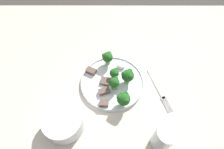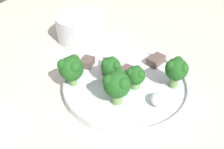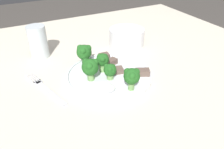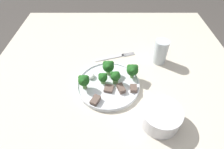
# 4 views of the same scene
# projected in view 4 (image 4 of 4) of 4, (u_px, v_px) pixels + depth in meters

# --- Properties ---
(table) EXTENTS (1.37, 1.18, 0.72)m
(table) POSITION_uv_depth(u_px,v_px,m) (115.00, 97.00, 0.81)
(table) COLOR beige
(table) RESTS_ON ground_plane
(dinner_plate) EXTENTS (0.27, 0.27, 0.02)m
(dinner_plate) POSITION_uv_depth(u_px,v_px,m) (108.00, 84.00, 0.75)
(dinner_plate) COLOR white
(dinner_plate) RESTS_ON table
(fork) EXTENTS (0.08, 0.21, 0.00)m
(fork) POSITION_uv_depth(u_px,v_px,m) (115.00, 57.00, 0.89)
(fork) COLOR silver
(fork) RESTS_ON table
(cream_bowl) EXTENTS (0.14, 0.14, 0.07)m
(cream_bowl) POSITION_uv_depth(u_px,v_px,m) (160.00, 116.00, 0.61)
(cream_bowl) COLOR silver
(cream_bowl) RESTS_ON table
(drinking_glass) EXTENTS (0.07, 0.07, 0.12)m
(drinking_glass) POSITION_uv_depth(u_px,v_px,m) (160.00, 53.00, 0.83)
(drinking_glass) COLOR silver
(drinking_glass) RESTS_ON table
(broccoli_floret_near_rim_left) EXTENTS (0.04, 0.04, 0.05)m
(broccoli_floret_near_rim_left) POSITION_uv_depth(u_px,v_px,m) (103.00, 78.00, 0.73)
(broccoli_floret_near_rim_left) COLOR #709E56
(broccoli_floret_near_rim_left) RESTS_ON dinner_plate
(broccoli_floret_center_left) EXTENTS (0.04, 0.04, 0.06)m
(broccoli_floret_center_left) POSITION_uv_depth(u_px,v_px,m) (115.00, 76.00, 0.72)
(broccoli_floret_center_left) COLOR #709E56
(broccoli_floret_center_left) RESTS_ON dinner_plate
(broccoli_floret_back_left) EXTENTS (0.05, 0.05, 0.07)m
(broccoli_floret_back_left) POSITION_uv_depth(u_px,v_px,m) (132.00, 70.00, 0.74)
(broccoli_floret_back_left) COLOR #709E56
(broccoli_floret_back_left) RESTS_ON dinner_plate
(broccoli_floret_front_left) EXTENTS (0.05, 0.05, 0.07)m
(broccoli_floret_front_left) POSITION_uv_depth(u_px,v_px,m) (108.00, 66.00, 0.76)
(broccoli_floret_front_left) COLOR #709E56
(broccoli_floret_front_left) RESTS_ON dinner_plate
(broccoli_floret_center_back) EXTENTS (0.05, 0.05, 0.07)m
(broccoli_floret_center_back) POSITION_uv_depth(u_px,v_px,m) (84.00, 81.00, 0.70)
(broccoli_floret_center_back) COLOR #709E56
(broccoli_floret_center_back) RESTS_ON dinner_plate
(meat_slice_front_slice) EXTENTS (0.04, 0.04, 0.01)m
(meat_slice_front_slice) POSITION_uv_depth(u_px,v_px,m) (109.00, 88.00, 0.72)
(meat_slice_front_slice) COLOR brown
(meat_slice_front_slice) RESTS_ON dinner_plate
(meat_slice_middle_slice) EXTENTS (0.05, 0.04, 0.02)m
(meat_slice_middle_slice) POSITION_uv_depth(u_px,v_px,m) (121.00, 88.00, 0.71)
(meat_slice_middle_slice) COLOR brown
(meat_slice_middle_slice) RESTS_ON dinner_plate
(meat_slice_rear_slice) EXTENTS (0.05, 0.04, 0.02)m
(meat_slice_rear_slice) POSITION_uv_depth(u_px,v_px,m) (95.00, 100.00, 0.67)
(meat_slice_rear_slice) COLOR brown
(meat_slice_rear_slice) RESTS_ON dinner_plate
(meat_slice_edge_slice) EXTENTS (0.04, 0.03, 0.02)m
(meat_slice_edge_slice) POSITION_uv_depth(u_px,v_px,m) (134.00, 88.00, 0.71)
(meat_slice_edge_slice) COLOR brown
(meat_slice_edge_slice) RESTS_ON dinner_plate
(sauce_dollop) EXTENTS (0.04, 0.03, 0.02)m
(sauce_dollop) POSITION_uv_depth(u_px,v_px,m) (91.00, 76.00, 0.76)
(sauce_dollop) COLOR white
(sauce_dollop) RESTS_ON dinner_plate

